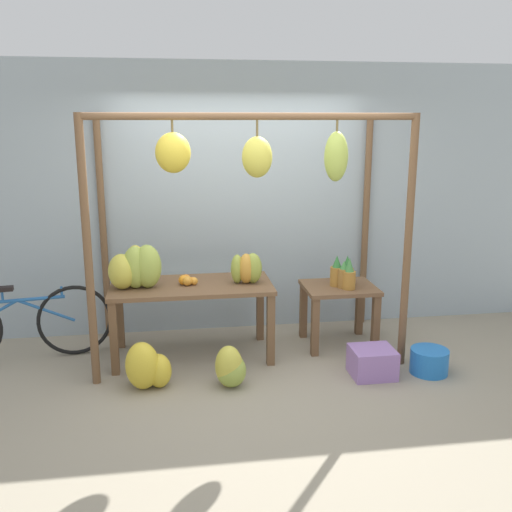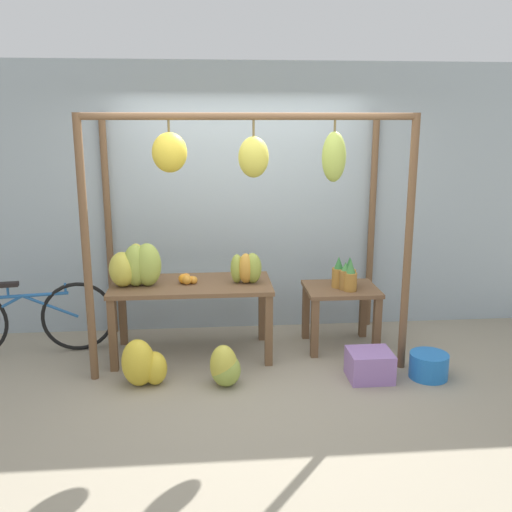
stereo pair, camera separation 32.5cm
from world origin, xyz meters
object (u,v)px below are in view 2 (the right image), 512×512
object	(u,v)px
parked_bicycle	(24,319)
papaya_pile	(246,268)
banana_pile_ground_right	(225,367)
banana_pile_on_table	(136,266)
banana_pile_ground_left	(143,364)
blue_bucket	(429,366)
orange_pile	(187,279)
pineapple_cluster	(346,276)
fruit_crate_white	(370,365)

from	to	relation	value
parked_bicycle	papaya_pile	bearing A→B (deg)	-4.46
banana_pile_ground_right	banana_pile_on_table	bearing A→B (deg)	140.06
parked_bicycle	papaya_pile	xyz separation A→B (m)	(2.12, -0.17, 0.50)
banana_pile_ground_left	papaya_pile	bearing A→B (deg)	32.48
banana_pile_ground_right	parked_bicycle	xyz separation A→B (m)	(-1.89, 0.83, 0.20)
blue_bucket	papaya_pile	xyz separation A→B (m)	(-1.56, 0.66, 0.75)
orange_pile	pineapple_cluster	size ratio (longest dim) A/B	0.57
banana_pile_ground_right	orange_pile	bearing A→B (deg)	114.93
banana_pile_ground_left	banana_pile_ground_right	bearing A→B (deg)	-6.27
fruit_crate_white	blue_bucket	size ratio (longest dim) A/B	1.11
banana_pile_on_table	banana_pile_ground_right	bearing A→B (deg)	-39.94
banana_pile_on_table	parked_bicycle	xyz separation A→B (m)	(-1.10, 0.17, -0.54)
orange_pile	blue_bucket	distance (m)	2.32
banana_pile_ground_right	fruit_crate_white	world-z (taller)	banana_pile_ground_right
orange_pile	fruit_crate_white	bearing A→B (deg)	-22.78
banana_pile_ground_right	blue_bucket	bearing A→B (deg)	0.07
pineapple_cluster	blue_bucket	size ratio (longest dim) A/B	0.93
parked_bicycle	papaya_pile	distance (m)	2.19
banana_pile_ground_right	fruit_crate_white	xyz separation A→B (m)	(1.27, 0.02, -0.04)
orange_pile	blue_bucket	bearing A→B (deg)	-18.01
banana_pile_on_table	papaya_pile	xyz separation A→B (m)	(1.02, 0.01, -0.05)
pineapple_cluster	parked_bicycle	size ratio (longest dim) A/B	0.19
banana_pile_ground_right	banana_pile_ground_left	bearing A→B (deg)	173.73
banana_pile_on_table	fruit_crate_white	distance (m)	2.29
banana_pile_on_table	blue_bucket	distance (m)	2.79
banana_pile_on_table	papaya_pile	world-z (taller)	banana_pile_on_table
banana_pile_on_table	banana_pile_ground_left	size ratio (longest dim) A/B	1.15
banana_pile_on_table	pineapple_cluster	bearing A→B (deg)	2.43
pineapple_cluster	parked_bicycle	distance (m)	3.13
parked_bicycle	banana_pile_on_table	bearing A→B (deg)	-8.86
banana_pile_ground_left	blue_bucket	xyz separation A→B (m)	(2.49, -0.07, -0.08)
orange_pile	banana_pile_ground_right	size ratio (longest dim) A/B	0.49
pineapple_cluster	banana_pile_ground_right	bearing A→B (deg)	-148.43
fruit_crate_white	banana_pile_on_table	bearing A→B (deg)	162.80
banana_pile_ground_right	blue_bucket	world-z (taller)	banana_pile_ground_right
blue_bucket	banana_pile_on_table	bearing A→B (deg)	165.73
fruit_crate_white	papaya_pile	world-z (taller)	papaya_pile
fruit_crate_white	blue_bucket	bearing A→B (deg)	-2.19
banana_pile_on_table	pineapple_cluster	distance (m)	2.01
fruit_crate_white	parked_bicycle	bearing A→B (deg)	165.64
orange_pile	blue_bucket	world-z (taller)	orange_pile
pineapple_cluster	parked_bicycle	bearing A→B (deg)	178.40
banana_pile_ground_left	blue_bucket	world-z (taller)	banana_pile_ground_left
fruit_crate_white	papaya_pile	size ratio (longest dim) A/B	1.13
banana_pile_ground_left	parked_bicycle	size ratio (longest dim) A/B	0.29
banana_pile_on_table	blue_bucket	xyz separation A→B (m)	(2.59, -0.66, -0.80)
blue_bucket	parked_bicycle	size ratio (longest dim) A/B	0.20
banana_pile_ground_left	pineapple_cluster	bearing A→B (deg)	19.36
banana_pile_on_table	parked_bicycle	bearing A→B (deg)	171.14
parked_bicycle	papaya_pile	size ratio (longest dim) A/B	4.98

